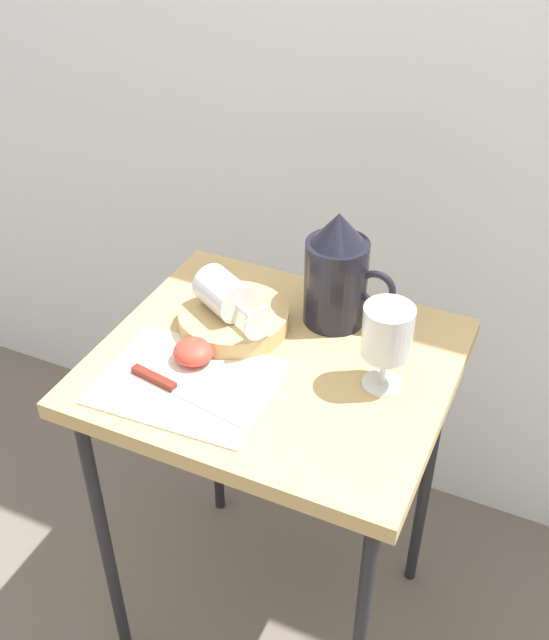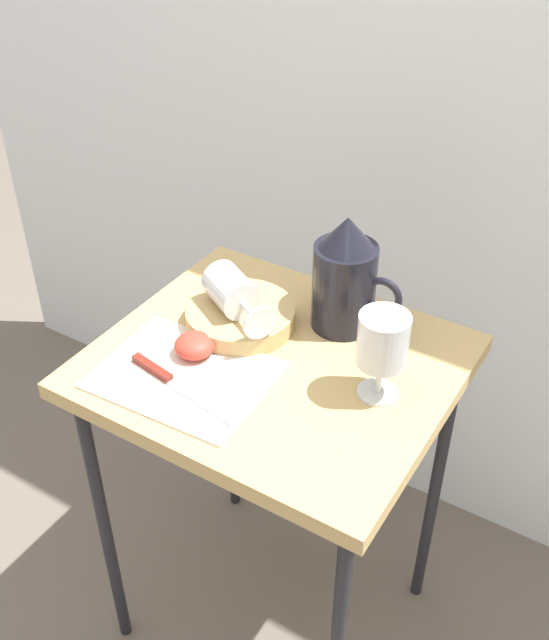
{
  "view_description": "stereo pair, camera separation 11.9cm",
  "coord_description": "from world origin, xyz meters",
  "px_view_note": "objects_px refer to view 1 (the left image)",
  "views": [
    {
      "loc": [
        0.4,
        -0.87,
        1.51
      ],
      "look_at": [
        0.0,
        0.0,
        0.8
      ],
      "focal_mm": 42.29,
      "sensor_mm": 36.0,
      "label": 1
    },
    {
      "loc": [
        0.51,
        -0.82,
        1.51
      ],
      "look_at": [
        0.0,
        0.0,
        0.8
      ],
      "focal_mm": 42.29,
      "sensor_mm": 36.0,
      "label": 2
    }
  ],
  "objects_px": {
    "pitcher": "(337,279)",
    "wine_glass_upright": "(387,336)",
    "basket_tray": "(234,319)",
    "table": "(274,391)",
    "wine_glass_tipped_near": "(225,295)",
    "knife": "(171,387)",
    "apple_half_left": "(194,352)"
  },
  "relations": [
    {
      "from": "pitcher",
      "to": "wine_glass_upright",
      "type": "relative_size",
      "value": 1.42
    },
    {
      "from": "basket_tray",
      "to": "wine_glass_upright",
      "type": "distance_m",
      "value": 0.29
    },
    {
      "from": "table",
      "to": "wine_glass_tipped_near",
      "type": "bearing_deg",
      "value": 158.73
    },
    {
      "from": "wine_glass_tipped_near",
      "to": "knife",
      "type": "xyz_separation_m",
      "value": [
        -0.0,
        -0.18,
        -0.06
      ]
    },
    {
      "from": "apple_half_left",
      "to": "knife",
      "type": "relative_size",
      "value": 0.3
    },
    {
      "from": "wine_glass_upright",
      "to": "apple_half_left",
      "type": "distance_m",
      "value": 0.32
    },
    {
      "from": "apple_half_left",
      "to": "knife",
      "type": "xyz_separation_m",
      "value": [
        0.0,
        -0.08,
        -0.01
      ]
    },
    {
      "from": "apple_half_left",
      "to": "pitcher",
      "type": "bearing_deg",
      "value": 51.33
    },
    {
      "from": "pitcher",
      "to": "wine_glass_upright",
      "type": "height_order",
      "value": "pitcher"
    },
    {
      "from": "table",
      "to": "pitcher",
      "type": "height_order",
      "value": "pitcher"
    },
    {
      "from": "basket_tray",
      "to": "table",
      "type": "bearing_deg",
      "value": -26.51
    },
    {
      "from": "pitcher",
      "to": "wine_glass_upright",
      "type": "bearing_deg",
      "value": -45.39
    },
    {
      "from": "basket_tray",
      "to": "wine_glass_tipped_near",
      "type": "xyz_separation_m",
      "value": [
        -0.01,
        -0.01,
        0.05
      ]
    },
    {
      "from": "table",
      "to": "knife",
      "type": "height_order",
      "value": "knife"
    },
    {
      "from": "basket_tray",
      "to": "apple_half_left",
      "type": "relative_size",
      "value": 2.85
    },
    {
      "from": "pitcher",
      "to": "wine_glass_tipped_near",
      "type": "distance_m",
      "value": 0.19
    },
    {
      "from": "pitcher",
      "to": "apple_half_left",
      "type": "distance_m",
      "value": 0.27
    },
    {
      "from": "basket_tray",
      "to": "pitcher",
      "type": "xyz_separation_m",
      "value": [
        0.15,
        0.09,
        0.07
      ]
    },
    {
      "from": "wine_glass_upright",
      "to": "apple_half_left",
      "type": "height_order",
      "value": "wine_glass_upright"
    },
    {
      "from": "wine_glass_upright",
      "to": "wine_glass_tipped_near",
      "type": "distance_m",
      "value": 0.3
    },
    {
      "from": "basket_tray",
      "to": "apple_half_left",
      "type": "height_order",
      "value": "apple_half_left"
    },
    {
      "from": "table",
      "to": "wine_glass_upright",
      "type": "distance_m",
      "value": 0.25
    },
    {
      "from": "table",
      "to": "knife",
      "type": "xyz_separation_m",
      "value": [
        -0.11,
        -0.14,
        0.08
      ]
    },
    {
      "from": "table",
      "to": "wine_glass_upright",
      "type": "relative_size",
      "value": 4.85
    },
    {
      "from": "table",
      "to": "basket_tray",
      "type": "bearing_deg",
      "value": 153.49
    },
    {
      "from": "knife",
      "to": "apple_half_left",
      "type": "bearing_deg",
      "value": 91.77
    },
    {
      "from": "table",
      "to": "pitcher",
      "type": "xyz_separation_m",
      "value": [
        0.05,
        0.15,
        0.16
      ]
    },
    {
      "from": "table",
      "to": "apple_half_left",
      "type": "bearing_deg",
      "value": -151.88
    },
    {
      "from": "wine_glass_upright",
      "to": "apple_half_left",
      "type": "bearing_deg",
      "value": -165.94
    },
    {
      "from": "table",
      "to": "basket_tray",
      "type": "height_order",
      "value": "basket_tray"
    },
    {
      "from": "basket_tray",
      "to": "knife",
      "type": "bearing_deg",
      "value": -94.0
    },
    {
      "from": "wine_glass_upright",
      "to": "apple_half_left",
      "type": "relative_size",
      "value": 2.22
    }
  ]
}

